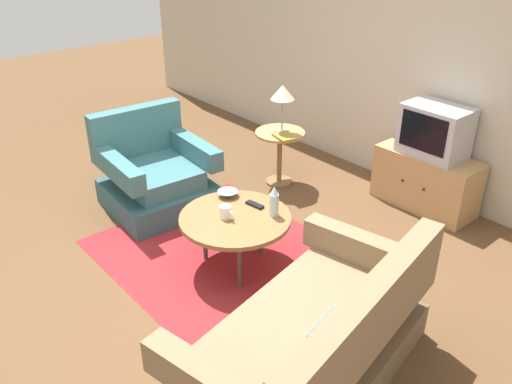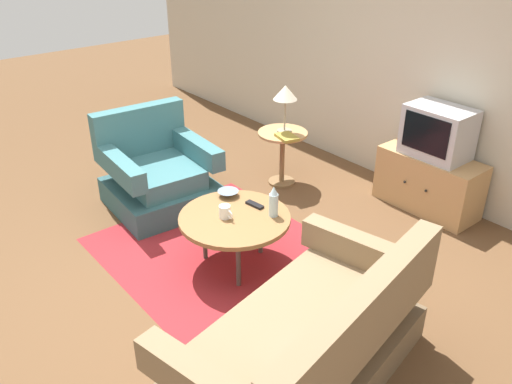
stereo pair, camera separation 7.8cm
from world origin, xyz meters
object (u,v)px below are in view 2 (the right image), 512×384
(side_table, at_px, (282,147))
(coffee_table, at_px, (235,220))
(tv_stand, at_px, (429,182))
(television, at_px, (438,132))
(vase, at_px, (274,202))
(bowl, at_px, (228,193))
(armchair, at_px, (157,175))
(book, at_px, (287,137))
(table_lamp, at_px, (285,95))
(mug, at_px, (225,212))
(couch, at_px, (306,346))
(tv_remote_dark, at_px, (255,205))

(side_table, bearing_deg, coffee_table, -56.07)
(coffee_table, relative_size, tv_stand, 0.90)
(tv_stand, bearing_deg, television, 90.00)
(vase, height_order, bowl, vase)
(armchair, distance_m, coffee_table, 1.27)
(book, bearing_deg, side_table, 164.56)
(table_lamp, xyz_separation_m, mug, (0.80, -1.33, -0.44))
(couch, relative_size, tv_remote_dark, 10.81)
(bowl, bearing_deg, table_lamp, 116.19)
(coffee_table, xyz_separation_m, table_lamp, (-0.83, 1.26, 0.52))
(armchair, bearing_deg, side_table, 164.69)
(bowl, bearing_deg, television, 68.83)
(television, distance_m, bowl, 1.96)
(couch, bearing_deg, coffee_table, 59.85)
(tv_stand, bearing_deg, book, -144.38)
(vase, relative_size, tv_remote_dark, 1.52)
(tv_stand, bearing_deg, table_lamp, -151.01)
(couch, relative_size, vase, 7.12)
(coffee_table, height_order, side_table, side_table)
(vase, bearing_deg, television, 82.39)
(tv_remote_dark, height_order, book, book)
(mug, distance_m, tv_remote_dark, 0.29)
(coffee_table, height_order, mug, mug)
(side_table, xyz_separation_m, table_lamp, (0.01, 0.02, 0.53))
(side_table, bearing_deg, vase, -44.80)
(vase, xyz_separation_m, tv_remote_dark, (-0.21, -0.02, -0.11))
(bowl, bearing_deg, mug, -40.49)
(couch, distance_m, side_table, 2.63)
(tv_stand, relative_size, bowl, 5.53)
(couch, xyz_separation_m, tv_stand, (-0.79, 2.35, -0.02))
(bowl, bearing_deg, side_table, 116.76)
(side_table, distance_m, table_lamp, 0.53)
(television, xyz_separation_m, tv_remote_dark, (-0.44, -1.74, -0.30))
(coffee_table, xyz_separation_m, side_table, (-0.84, 1.24, -0.01))
(vase, bearing_deg, table_lamp, 134.59)
(coffee_table, height_order, tv_remote_dark, tv_remote_dark)
(tv_stand, distance_m, television, 0.49)
(armchair, relative_size, tv_remote_dark, 5.90)
(mug, xyz_separation_m, book, (-0.66, 1.23, 0.08))
(television, bearing_deg, side_table, -150.03)
(side_table, height_order, book, book)
(armchair, bearing_deg, television, 143.17)
(coffee_table, xyz_separation_m, book, (-0.69, 1.16, 0.16))
(tv_stand, distance_m, mug, 2.08)
(couch, height_order, coffee_table, couch)
(table_lamp, bearing_deg, armchair, -109.64)
(side_table, distance_m, tv_stand, 1.44)
(couch, relative_size, coffee_table, 2.06)
(coffee_table, xyz_separation_m, mug, (-0.03, -0.07, 0.08))
(tv_stand, bearing_deg, coffee_table, -101.91)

